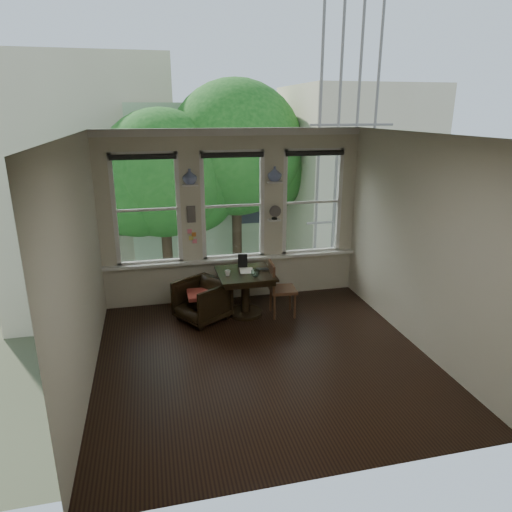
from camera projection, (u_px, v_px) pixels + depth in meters
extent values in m
plane|color=black|center=(263.00, 357.00, 6.34)|extent=(4.50, 4.50, 0.00)
plane|color=silver|center=(264.00, 135.00, 5.43)|extent=(4.50, 4.50, 0.00)
plane|color=beige|center=(233.00, 217.00, 7.97)|extent=(4.50, 0.00, 4.50)
plane|color=beige|center=(329.00, 334.00, 3.80)|extent=(4.50, 0.00, 4.50)
plane|color=beige|center=(80.00, 268.00, 5.40)|extent=(0.00, 4.50, 4.50)
plane|color=beige|center=(420.00, 244.00, 6.37)|extent=(0.00, 4.50, 4.50)
cube|color=white|center=(190.00, 185.00, 7.54)|extent=(0.26, 0.16, 0.03)
cube|color=white|center=(275.00, 182.00, 7.85)|extent=(0.26, 0.16, 0.03)
cube|color=#59544F|center=(191.00, 214.00, 7.72)|extent=(0.14, 0.06, 0.28)
imported|color=silver|center=(190.00, 176.00, 7.50)|extent=(0.24, 0.24, 0.25)
imported|color=silver|center=(275.00, 174.00, 7.81)|extent=(0.24, 0.24, 0.25)
imported|color=black|center=(202.00, 301.00, 7.38)|extent=(1.01, 1.01, 0.67)
cube|color=maroon|center=(202.00, 294.00, 7.35)|extent=(0.45, 0.45, 0.06)
imported|color=black|center=(265.00, 270.00, 7.52)|extent=(0.34, 0.26, 0.02)
imported|color=white|center=(228.00, 273.00, 7.30)|extent=(0.10, 0.10, 0.08)
imported|color=white|center=(255.00, 273.00, 7.25)|extent=(0.17, 0.17, 0.11)
cube|color=black|center=(243.00, 261.00, 7.69)|extent=(0.17, 0.11, 0.22)
cube|color=silver|center=(247.00, 271.00, 7.53)|extent=(0.26, 0.32, 0.00)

